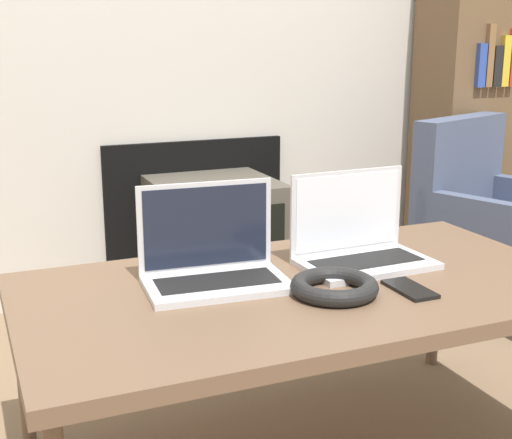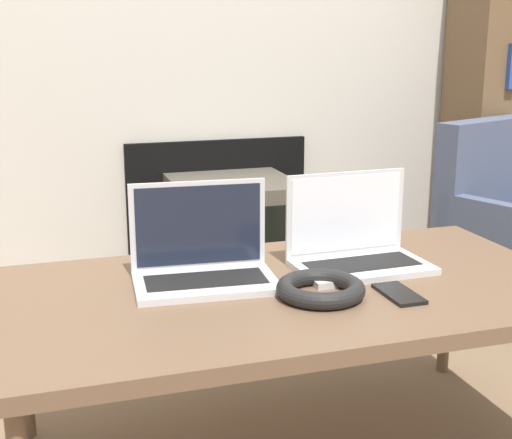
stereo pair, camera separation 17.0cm
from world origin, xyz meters
TOP-DOWN VIEW (x-y plane):
  - table at (0.00, 0.32)m, footprint 1.33×0.72m
  - laptop_left at (-0.20, 0.41)m, footprint 0.34×0.23m
  - laptop_right at (0.20, 0.41)m, footprint 0.34×0.21m
  - headphones at (0.03, 0.23)m, footprint 0.20×0.20m
  - phone at (0.20, 0.18)m, footprint 0.07×0.14m
  - tv at (0.15, 1.38)m, footprint 0.45×0.45m
  - armchair at (1.18, 1.01)m, footprint 0.73×0.80m
  - bookshelf at (1.57, 1.45)m, footprint 0.81×0.32m

SIDE VIEW (x-z plane):
  - tv at x=0.15m, z-range 0.00..0.50m
  - armchair at x=1.18m, z-range -0.01..0.71m
  - table at x=0.00m, z-range 0.20..0.66m
  - phone at x=0.20m, z-range 0.46..0.47m
  - headphones at x=0.03m, z-range 0.46..0.50m
  - laptop_left at x=-0.20m, z-range 0.40..0.63m
  - laptop_right at x=0.20m, z-range 0.40..0.63m
  - bookshelf at x=1.57m, z-range 0.00..1.49m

